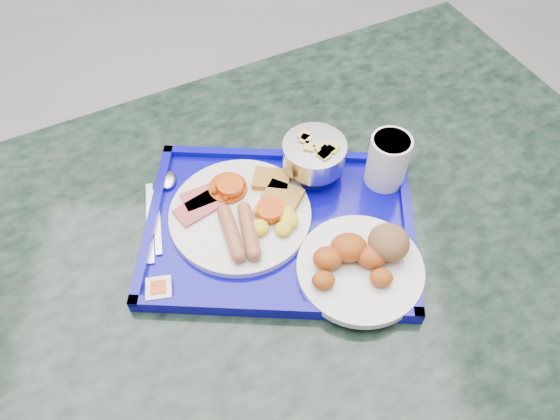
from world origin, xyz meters
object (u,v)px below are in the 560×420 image
table (287,297)px  juice_cup (388,159)px  fruit_bowl (314,154)px  tray (280,227)px  main_plate (244,213)px  bread_plate (363,260)px

table → juice_cup: (0.17, 0.10, 0.27)m
fruit_bowl → juice_cup: juice_cup is taller
tray → main_plate: main_plate is taller
main_plate → fruit_bowl: size_ratio=2.16×
fruit_bowl → bread_plate: bearing=-73.2°
main_plate → fruit_bowl: fruit_bowl is taller
table → main_plate: (-0.07, 0.03, 0.23)m
tray → bread_plate: size_ratio=2.37×
table → tray: tray is taller
table → juice_cup: bearing=30.7°
table → main_plate: size_ratio=6.61×
juice_cup → table: bearing=-149.3°
table → juice_cup: juice_cup is taller
tray → juice_cup: juice_cup is taller
table → fruit_bowl: size_ratio=14.28×
fruit_bowl → tray: bearing=-120.3°
tray → fruit_bowl: fruit_bowl is taller
tray → main_plate: size_ratio=1.98×
tray → bread_plate: 0.15m
main_plate → fruit_bowl: (0.12, 0.09, 0.04)m
bread_plate → juice_cup: juice_cup is taller
bread_plate → juice_cup: bearing=70.3°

